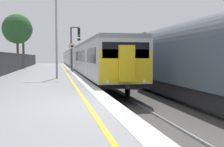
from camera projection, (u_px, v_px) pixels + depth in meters
name	position (u px, v px, depth m)	size (l,w,h in m)	color
ground	(179.00, 121.00, 8.85)	(17.40, 110.00, 1.21)	gray
commuter_train_at_platform	(77.00, 58.00, 44.04)	(2.83, 63.50, 3.81)	#B7B7BC
freight_train_adjacent_track	(150.00, 58.00, 21.48)	(2.60, 26.39, 4.46)	#232326
signal_gantry	(74.00, 43.00, 29.37)	(1.10, 0.24, 4.76)	#47474C
speed_limit_sign	(72.00, 54.00, 26.22)	(0.59, 0.08, 2.84)	#59595B
platform_lamp_mid	(56.00, 29.00, 18.50)	(2.00, 0.20, 5.80)	#93999E
background_tree_left	(23.00, 31.00, 41.47)	(2.91, 3.07, 7.17)	#473323
background_tree_centre	(17.00, 30.00, 36.49)	(4.00, 4.00, 7.28)	#473323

